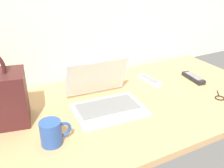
% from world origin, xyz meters
% --- Properties ---
extents(desk, '(1.60, 0.76, 0.03)m').
position_xyz_m(desk, '(0.00, 0.00, 0.01)').
color(desk, tan).
rests_on(desk, ground).
extents(laptop, '(0.33, 0.32, 0.21)m').
position_xyz_m(laptop, '(-0.05, 0.03, 0.07)').
color(laptop, silver).
rests_on(laptop, desk).
extents(coffee_mug, '(0.12, 0.08, 0.09)m').
position_xyz_m(coffee_mug, '(-0.35, -0.13, 0.08)').
color(coffee_mug, '#26478C').
rests_on(coffee_mug, desk).
extents(remote_control_near, '(0.05, 0.16, 0.02)m').
position_xyz_m(remote_control_near, '(0.28, 0.14, 0.04)').
color(remote_control_near, '#B7B7B7').
rests_on(remote_control_near, desk).
extents(remote_control_far, '(0.06, 0.16, 0.02)m').
position_xyz_m(remote_control_far, '(0.53, 0.06, 0.04)').
color(remote_control_far, black).
rests_on(remote_control_far, desk).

